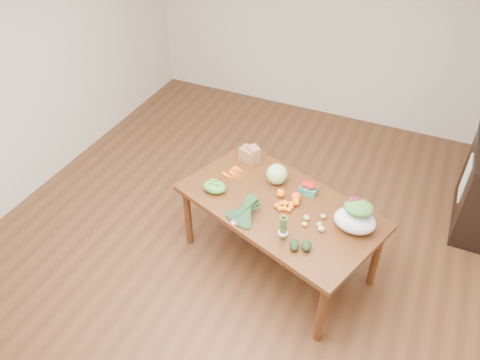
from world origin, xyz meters
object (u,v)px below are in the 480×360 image
at_px(dining_table, 278,234).
at_px(kale_bunch, 242,212).
at_px(mandarin_cluster, 285,204).
at_px(salad_bag, 356,217).
at_px(asparagus_bundle, 283,227).
at_px(paper_bag, 249,154).
at_px(cabbage, 277,174).

height_order(dining_table, kale_bunch, kale_bunch).
bearing_deg(mandarin_cluster, salad_bag, -1.21).
height_order(kale_bunch, asparagus_bundle, asparagus_bundle).
xyz_separation_m(mandarin_cluster, kale_bunch, (-0.29, -0.28, 0.04)).
bearing_deg(salad_bag, asparagus_bundle, -145.41).
xyz_separation_m(kale_bunch, asparagus_bundle, (0.40, -0.08, 0.05)).
bearing_deg(asparagus_bundle, paper_bag, 147.48).
distance_m(dining_table, asparagus_bundle, 0.65).
xyz_separation_m(mandarin_cluster, asparagus_bundle, (0.11, -0.36, 0.09)).
bearing_deg(paper_bag, cabbage, -29.89).
bearing_deg(dining_table, cabbage, 136.57).
distance_m(paper_bag, cabbage, 0.43).
distance_m(dining_table, cabbage, 0.57).
distance_m(paper_bag, kale_bunch, 0.84).
distance_m(paper_bag, salad_bag, 1.29).
bearing_deg(dining_table, kale_bunch, -108.15).
xyz_separation_m(dining_table, mandarin_cluster, (0.05, -0.02, 0.41)).
height_order(cabbage, salad_bag, salad_bag).
bearing_deg(cabbage, mandarin_cluster, -57.19).
relative_size(paper_bag, kale_bunch, 0.59).
bearing_deg(mandarin_cluster, asparagus_bundle, -72.47).
relative_size(mandarin_cluster, salad_bag, 0.52).
height_order(paper_bag, asparagus_bundle, asparagus_bundle).
bearing_deg(asparagus_bundle, kale_bunch, -171.44).
relative_size(kale_bunch, salad_bag, 1.15).
xyz_separation_m(dining_table, salad_bag, (0.67, -0.04, 0.51)).
height_order(asparagus_bundle, salad_bag, salad_bag).
height_order(cabbage, asparagus_bundle, asparagus_bundle).
xyz_separation_m(dining_table, asparagus_bundle, (0.17, -0.38, 0.50)).
bearing_deg(mandarin_cluster, cabbage, 122.81).
xyz_separation_m(cabbage, mandarin_cluster, (0.19, -0.30, -0.06)).
xyz_separation_m(paper_bag, salad_bag, (1.18, -0.53, 0.05)).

